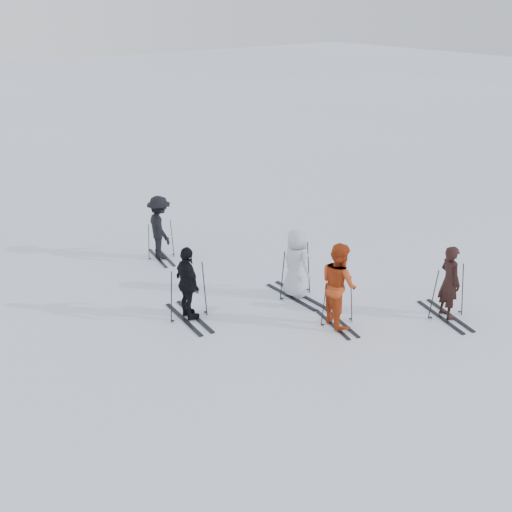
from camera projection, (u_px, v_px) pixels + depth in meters
The scene contains 11 objects.
ground at pixel (282, 307), 15.35m from camera, with size 120.00×120.00×0.00m, color silver.
skier_near_dark at pixel (449, 283), 14.58m from camera, with size 0.63×0.41×1.73m, color black.
skier_red at pixel (339, 285), 14.23m from camera, with size 0.94×0.73×1.93m, color #AE3913.
skier_grey at pixel (296, 264), 15.58m from camera, with size 0.84×0.55×1.72m, color #B5B9BF.
skier_uphill_left at pixel (188, 285), 14.49m from camera, with size 1.02×0.42×1.74m, color black.
skier_uphill_far at pixel (160, 228), 17.82m from camera, with size 1.16×0.66×1.79m, color black.
skis_near_dark at pixel (448, 291), 14.66m from camera, with size 0.95×1.79×1.30m, color black, non-canonical shape.
skis_red at pixel (338, 301), 14.37m from camera, with size 0.84×1.58×1.15m, color black, non-canonical shape.
skis_grey at pixel (296, 271), 15.65m from camera, with size 0.99×1.87×1.36m, color black, non-canonical shape.
skis_uphill_left at pixel (188, 292), 14.56m from camera, with size 0.99×1.87×1.36m, color black, non-canonical shape.
skis_uphill_far at pixel (161, 239), 17.95m from camera, with size 0.81×1.53×1.12m, color black, non-canonical shape.
Camera 1 is at (-8.86, -10.46, 7.04)m, focal length 45.00 mm.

